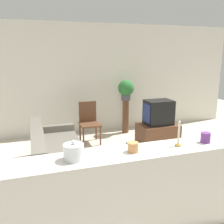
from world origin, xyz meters
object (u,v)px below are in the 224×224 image
(potted_plant, at_px, (126,89))
(television, at_px, (158,112))
(wooden_chair, at_px, (89,120))
(decorative_bowl, at_px, (74,152))
(couch, at_px, (56,157))

(potted_plant, bearing_deg, television, -68.09)
(wooden_chair, relative_size, decorative_bowl, 4.54)
(television, height_order, decorative_bowl, decorative_bowl)
(couch, distance_m, decorative_bowl, 1.87)
(couch, relative_size, potted_plant, 3.88)
(potted_plant, height_order, decorative_bowl, potted_plant)
(television, bearing_deg, potted_plant, 111.91)
(television, bearing_deg, couch, -161.74)
(television, height_order, potted_plant, potted_plant)
(couch, bearing_deg, wooden_chair, 56.72)
(wooden_chair, xyz_separation_m, potted_plant, (1.04, 0.39, 0.62))
(potted_plant, bearing_deg, wooden_chair, -159.25)
(television, height_order, wooden_chair, television)
(couch, height_order, television, television)
(couch, relative_size, television, 3.30)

